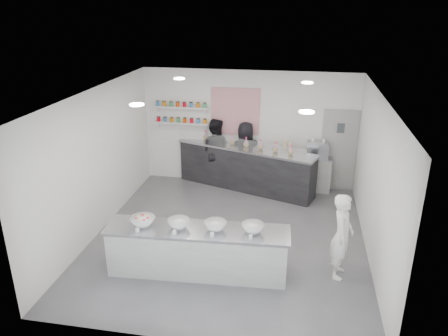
% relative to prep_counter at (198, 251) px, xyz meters
% --- Properties ---
extents(floor, '(6.00, 6.00, 0.00)m').
position_rel_prep_counter_xyz_m(floor, '(0.34, 1.29, -0.44)').
color(floor, '#515156').
rests_on(floor, ground).
extents(ceiling, '(6.00, 6.00, 0.00)m').
position_rel_prep_counter_xyz_m(ceiling, '(0.34, 1.29, 2.56)').
color(ceiling, white).
rests_on(ceiling, floor).
extents(back_wall, '(5.50, 0.00, 5.50)m').
position_rel_prep_counter_xyz_m(back_wall, '(0.34, 4.29, 1.06)').
color(back_wall, white).
rests_on(back_wall, floor).
extents(left_wall, '(0.00, 6.00, 6.00)m').
position_rel_prep_counter_xyz_m(left_wall, '(-2.41, 1.29, 1.06)').
color(left_wall, white).
rests_on(left_wall, floor).
extents(right_wall, '(0.00, 6.00, 6.00)m').
position_rel_prep_counter_xyz_m(right_wall, '(3.09, 1.29, 1.06)').
color(right_wall, white).
rests_on(right_wall, floor).
extents(back_door, '(0.88, 0.04, 2.10)m').
position_rel_prep_counter_xyz_m(back_door, '(2.64, 4.26, 0.61)').
color(back_door, gray).
rests_on(back_door, floor).
extents(pattern_panel, '(1.25, 0.03, 1.20)m').
position_rel_prep_counter_xyz_m(pattern_panel, '(-0.01, 4.26, 1.51)').
color(pattern_panel, '#BE324A').
rests_on(pattern_panel, back_wall).
extents(jar_shelf_lower, '(1.45, 0.22, 0.04)m').
position_rel_prep_counter_xyz_m(jar_shelf_lower, '(-1.41, 4.19, 1.16)').
color(jar_shelf_lower, silver).
rests_on(jar_shelf_lower, back_wall).
extents(jar_shelf_upper, '(1.45, 0.22, 0.04)m').
position_rel_prep_counter_xyz_m(jar_shelf_upper, '(-1.41, 4.19, 1.58)').
color(jar_shelf_upper, silver).
rests_on(jar_shelf_upper, back_wall).
extents(preserve_jars, '(1.45, 0.10, 0.56)m').
position_rel_prep_counter_xyz_m(preserve_jars, '(-1.41, 4.17, 1.44)').
color(preserve_jars, red).
rests_on(preserve_jars, jar_shelf_lower).
extents(downlight_0, '(0.24, 0.24, 0.02)m').
position_rel_prep_counter_xyz_m(downlight_0, '(-1.06, 0.29, 2.54)').
color(downlight_0, white).
rests_on(downlight_0, ceiling).
extents(downlight_1, '(0.24, 0.24, 0.02)m').
position_rel_prep_counter_xyz_m(downlight_1, '(1.74, 0.29, 2.54)').
color(downlight_1, white).
rests_on(downlight_1, ceiling).
extents(downlight_2, '(0.24, 0.24, 0.02)m').
position_rel_prep_counter_xyz_m(downlight_2, '(-1.06, 2.89, 2.54)').
color(downlight_2, white).
rests_on(downlight_2, ceiling).
extents(downlight_3, '(0.24, 0.24, 0.02)m').
position_rel_prep_counter_xyz_m(downlight_3, '(1.74, 2.89, 2.54)').
color(downlight_3, white).
rests_on(downlight_3, ceiling).
extents(prep_counter, '(3.28, 0.92, 0.88)m').
position_rel_prep_counter_xyz_m(prep_counter, '(0.00, 0.00, 0.00)').
color(prep_counter, '#9C9C97').
rests_on(prep_counter, floor).
extents(back_bar, '(3.68, 1.82, 1.13)m').
position_rel_prep_counter_xyz_m(back_bar, '(0.34, 3.89, 0.12)').
color(back_bar, black).
rests_on(back_bar, floor).
extents(sneeze_guard, '(3.42, 1.18, 0.31)m').
position_rel_prep_counter_xyz_m(sneeze_guard, '(0.23, 3.58, 0.85)').
color(sneeze_guard, white).
rests_on(sneeze_guard, back_bar).
extents(espresso_ledge, '(1.21, 0.39, 0.90)m').
position_rel_prep_counter_xyz_m(espresso_ledge, '(1.89, 4.07, 0.01)').
color(espresso_ledge, '#9C9C97').
rests_on(espresso_ledge, floor).
extents(espresso_machine, '(0.52, 0.36, 0.40)m').
position_rel_prep_counter_xyz_m(espresso_machine, '(2.12, 4.07, 0.66)').
color(espresso_machine, '#93969E').
rests_on(espresso_machine, espresso_ledge).
extents(cup_stacks, '(0.24, 0.24, 0.37)m').
position_rel_prep_counter_xyz_m(cup_stacks, '(1.37, 4.07, 0.64)').
color(cup_stacks, '#C0A98D').
rests_on(cup_stacks, espresso_ledge).
extents(prep_bowls, '(2.37, 0.63, 0.16)m').
position_rel_prep_counter_xyz_m(prep_bowls, '(0.00, 0.00, 0.52)').
color(prep_bowls, white).
rests_on(prep_bowls, prep_counter).
extents(label_cards, '(2.01, 0.04, 0.07)m').
position_rel_prep_counter_xyz_m(label_cards, '(-0.03, -0.52, 0.48)').
color(label_cards, white).
rests_on(label_cards, prep_counter).
extents(cookie_bags, '(2.45, 0.96, 0.26)m').
position_rel_prep_counter_xyz_m(cookie_bags, '(0.34, 3.89, 0.82)').
color(cookie_bags, '#C17092').
rests_on(cookie_bags, back_bar).
extents(woman_prep, '(0.45, 0.62, 1.57)m').
position_rel_prep_counter_xyz_m(woman_prep, '(2.49, 0.37, 0.35)').
color(woman_prep, white).
rests_on(woman_prep, floor).
extents(staff_left, '(0.93, 0.76, 1.76)m').
position_rel_prep_counter_xyz_m(staff_left, '(-0.52, 4.14, 0.44)').
color(staff_left, black).
rests_on(staff_left, floor).
extents(staff_right, '(0.95, 0.75, 1.71)m').
position_rel_prep_counter_xyz_m(staff_right, '(0.29, 4.14, 0.41)').
color(staff_right, black).
rests_on(staff_right, floor).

